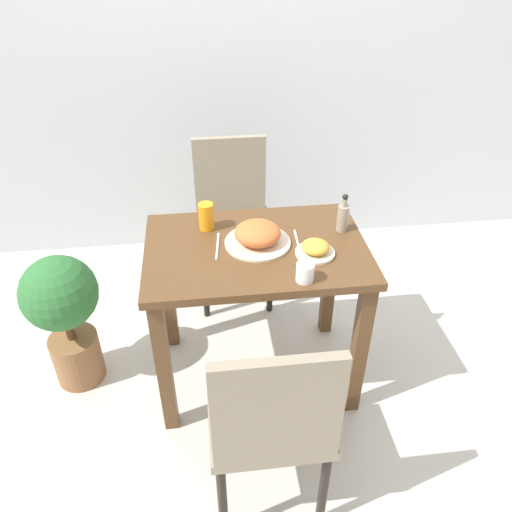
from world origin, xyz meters
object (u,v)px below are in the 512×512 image
at_px(potted_plant_left, 64,311).
at_px(drink_cup, 305,272).
at_px(side_plate, 315,249).
at_px(chair_far, 232,212).
at_px(sauce_bottle, 343,217).
at_px(juice_glass, 206,216).
at_px(chair_near, 271,417).
at_px(food_plate, 258,235).

bearing_deg(potted_plant_left, drink_cup, -17.85).
bearing_deg(side_plate, potted_plant_left, 171.52).
height_order(chair_far, drink_cup, chair_far).
distance_m(chair_far, sauce_bottle, 0.82).
bearing_deg(juice_glass, sauce_bottle, -8.12).
relative_size(chair_far, drink_cup, 12.27).
bearing_deg(potted_plant_left, juice_glass, 7.45).
relative_size(chair_far, side_plate, 5.63).
bearing_deg(chair_far, side_plate, -70.76).
bearing_deg(side_plate, chair_near, -114.19).
xyz_separation_m(food_plate, side_plate, (0.22, -0.10, -0.02)).
relative_size(side_plate, juice_glass, 1.32).
height_order(juice_glass, potted_plant_left, juice_glass).
bearing_deg(drink_cup, sauce_bottle, 55.03).
bearing_deg(chair_near, chair_far, -89.34).
relative_size(food_plate, drink_cup, 3.72).
xyz_separation_m(drink_cup, sauce_bottle, (0.23, 0.33, 0.03)).
distance_m(food_plate, sauce_bottle, 0.38).
xyz_separation_m(chair_far, food_plate, (0.06, -0.69, 0.28)).
bearing_deg(chair_far, sauce_bottle, -55.47).
bearing_deg(drink_cup, juice_glass, 130.31).
distance_m(chair_near, juice_glass, 0.90).
relative_size(drink_cup, juice_glass, 0.61).
bearing_deg(sauce_bottle, potted_plant_left, -179.83).
bearing_deg(food_plate, chair_near, -93.35).
distance_m(chair_far, potted_plant_left, 1.04).
relative_size(chair_far, potted_plant_left, 1.31).
xyz_separation_m(chair_far, juice_glass, (-0.15, -0.55, 0.30)).
bearing_deg(juice_glass, chair_near, -78.76).
relative_size(chair_far, juice_glass, 7.46).
relative_size(side_plate, potted_plant_left, 0.23).
xyz_separation_m(chair_near, side_plate, (0.26, 0.58, 0.27)).
xyz_separation_m(food_plate, juice_glass, (-0.21, 0.15, 0.02)).
height_order(side_plate, drink_cup, drink_cup).
bearing_deg(juice_glass, drink_cup, -49.69).
xyz_separation_m(chair_far, side_plate, (0.28, -0.80, 0.27)).
xyz_separation_m(chair_far, potted_plant_left, (-0.82, -0.63, -0.09)).
relative_size(food_plate, juice_glass, 2.26).
distance_m(chair_near, chair_far, 1.38).
xyz_separation_m(chair_near, sauce_bottle, (0.42, 0.75, 0.31)).
height_order(chair_near, drink_cup, chair_near).
bearing_deg(chair_near, side_plate, -114.19).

